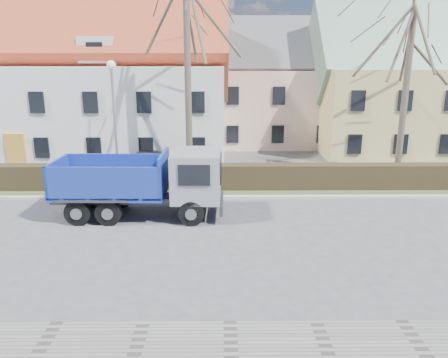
{
  "coord_description": "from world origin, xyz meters",
  "views": [
    {
      "loc": [
        -0.24,
        -15.89,
        6.58
      ],
      "look_at": [
        -0.08,
        2.34,
        1.6
      ],
      "focal_mm": 35.0,
      "sensor_mm": 36.0,
      "label": 1
    }
  ],
  "objects_px": {
    "streetlight": "(115,124)",
    "cart_frame": "(58,197)",
    "dump_truck": "(134,183)",
    "parked_car_a": "(155,160)"
  },
  "relations": [
    {
      "from": "streetlight",
      "to": "cart_frame",
      "type": "relative_size",
      "value": 10.5
    },
    {
      "from": "dump_truck",
      "to": "parked_car_a",
      "type": "xyz_separation_m",
      "value": [
        -0.29,
        8.03,
        -0.83
      ]
    },
    {
      "from": "dump_truck",
      "to": "streetlight",
      "type": "xyz_separation_m",
      "value": [
        -1.8,
        4.87,
        1.84
      ]
    },
    {
      "from": "dump_truck",
      "to": "streetlight",
      "type": "height_order",
      "value": "streetlight"
    },
    {
      "from": "dump_truck",
      "to": "cart_frame",
      "type": "relative_size",
      "value": 11.73
    },
    {
      "from": "dump_truck",
      "to": "streetlight",
      "type": "relative_size",
      "value": 1.12
    },
    {
      "from": "dump_truck",
      "to": "parked_car_a",
      "type": "relative_size",
      "value": 1.93
    },
    {
      "from": "cart_frame",
      "to": "dump_truck",
      "type": "bearing_deg",
      "value": -24.19
    },
    {
      "from": "streetlight",
      "to": "dump_truck",
      "type": "bearing_deg",
      "value": -69.72
    },
    {
      "from": "streetlight",
      "to": "parked_car_a",
      "type": "distance_m",
      "value": 4.41
    }
  ]
}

